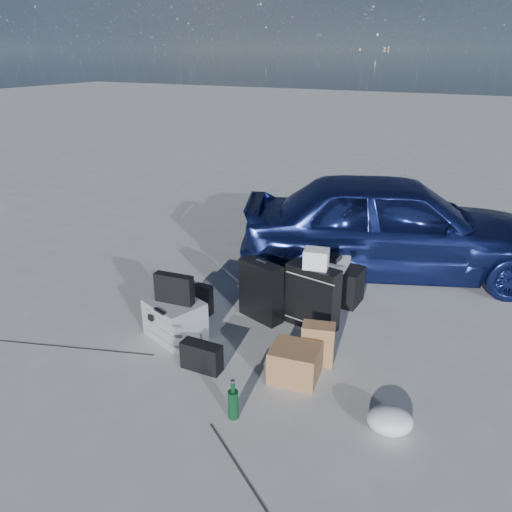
{
  "coord_description": "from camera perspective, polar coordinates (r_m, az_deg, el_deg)",
  "views": [
    {
      "loc": [
        1.82,
        -3.1,
        2.47
      ],
      "look_at": [
        -0.21,
        0.85,
        0.63
      ],
      "focal_mm": 35.0,
      "sensor_mm": 36.0,
      "label": 1
    }
  ],
  "objects": [
    {
      "name": "cardboard_box",
      "position": [
        4.1,
        4.46,
        -12.1
      ],
      "size": [
        0.42,
        0.38,
        0.28
      ],
      "primitive_type": "cube",
      "rotation": [
        0.0,
        0.0,
        0.14
      ],
      "color": "#9B6543",
      "rests_on": "ground"
    },
    {
      "name": "briefcase",
      "position": [
        5.09,
        -7.07,
        -4.69
      ],
      "size": [
        0.4,
        0.1,
        0.31
      ],
      "primitive_type": "cube",
      "rotation": [
        0.0,
        0.0,
        0.02
      ],
      "color": "black",
      "rests_on": "ground"
    },
    {
      "name": "car",
      "position": [
        5.99,
        15.51,
        3.46
      ],
      "size": [
        3.76,
        2.57,
        1.19
      ],
      "primitive_type": "imported",
      "rotation": [
        0.0,
        0.0,
        1.94
      ],
      "color": "navy",
      "rests_on": "ground"
    },
    {
      "name": "laptop_bag",
      "position": [
        4.53,
        -9.34,
        -3.7
      ],
      "size": [
        0.37,
        0.13,
        0.27
      ],
      "primitive_type": "cube",
      "rotation": [
        0.0,
        0.0,
        0.11
      ],
      "color": "black",
      "rests_on": "pelican_case"
    },
    {
      "name": "green_bottle",
      "position": [
        3.71,
        -2.63,
        -16.1
      ],
      "size": [
        0.09,
        0.09,
        0.31
      ],
      "primitive_type": "cylinder",
      "rotation": [
        0.0,
        0.0,
        -0.23
      ],
      "color": "black",
      "rests_on": "ground"
    },
    {
      "name": "ground",
      "position": [
        4.36,
        -2.71,
        -11.98
      ],
      "size": [
        60.0,
        60.0,
        0.0
      ],
      "primitive_type": "plane",
      "color": "#B6B6B0",
      "rests_on": "ground"
    },
    {
      "name": "kraft_bag",
      "position": [
        4.29,
        7.08,
        -9.92
      ],
      "size": [
        0.3,
        0.23,
        0.36
      ],
      "primitive_type": "cube",
      "rotation": [
        0.0,
        0.0,
        0.26
      ],
      "color": "#A86F49",
      "rests_on": "ground"
    },
    {
      "name": "flat_box_white",
      "position": [
        5.25,
        8.07,
        -0.66
      ],
      "size": [
        0.47,
        0.37,
        0.08
      ],
      "primitive_type": "cube",
      "rotation": [
        0.0,
        0.0,
        0.09
      ],
      "color": "white",
      "rests_on": "duffel_bag"
    },
    {
      "name": "suitcase_right",
      "position": [
        4.75,
        6.46,
        -4.67
      ],
      "size": [
        0.54,
        0.27,
        0.61
      ],
      "primitive_type": "cube",
      "rotation": [
        0.0,
        0.0,
        -0.17
      ],
      "color": "black",
      "rests_on": "ground"
    },
    {
      "name": "pelican_case",
      "position": [
        4.68,
        -9.23,
        -7.11
      ],
      "size": [
        0.59,
        0.54,
        0.35
      ],
      "primitive_type": "cube",
      "rotation": [
        0.0,
        0.0,
        -0.33
      ],
      "color": "#A1A4A6",
      "rests_on": "ground"
    },
    {
      "name": "plastic_bag",
      "position": [
        3.76,
        15.06,
        -17.69
      ],
      "size": [
        0.39,
        0.36,
        0.18
      ],
      "primitive_type": "ellipsoid",
      "rotation": [
        0.0,
        0.0,
        0.34
      ],
      "color": "silver",
      "rests_on": "ground"
    },
    {
      "name": "suitcase_left",
      "position": [
        4.86,
        0.56,
        -4.0
      ],
      "size": [
        0.48,
        0.3,
        0.59
      ],
      "primitive_type": "cube",
      "rotation": [
        0.0,
        0.0,
        -0.32
      ],
      "color": "black",
      "rests_on": "ground"
    },
    {
      "name": "white_carton",
      "position": [
        4.58,
        6.89,
        -0.3
      ],
      "size": [
        0.25,
        0.22,
        0.18
      ],
      "primitive_type": "cube",
      "rotation": [
        0.0,
        0.0,
        0.21
      ],
      "color": "white",
      "rests_on": "suitcase_right"
    },
    {
      "name": "duffel_bag",
      "position": [
        5.36,
        7.91,
        -2.85
      ],
      "size": [
        0.78,
        0.36,
        0.38
      ],
      "primitive_type": "cube",
      "rotation": [
        0.0,
        0.0,
        -0.05
      ],
      "color": "black",
      "rests_on": "ground"
    },
    {
      "name": "flat_box_black",
      "position": [
        5.21,
        8.22,
        -0.07
      ],
      "size": [
        0.26,
        0.19,
        0.05
      ],
      "primitive_type": "cube",
      "rotation": [
        0.0,
        0.0,
        -0.04
      ],
      "color": "black",
      "rests_on": "flat_box_white"
    },
    {
      "name": "messenger_bag",
      "position": [
        4.23,
        -6.24,
        -11.36
      ],
      "size": [
        0.35,
        0.14,
        0.24
      ],
      "primitive_type": "cube",
      "rotation": [
        0.0,
        0.0,
        0.03
      ],
      "color": "black",
      "rests_on": "ground"
    }
  ]
}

